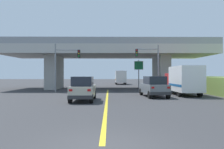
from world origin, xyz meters
TOP-DOWN VIEW (x-y plane):
  - ground at (0.00, 28.38)m, footprint 160.00×160.00m
  - overpass_bridge at (0.00, 28.38)m, footprint 30.98×10.26m
  - lane_divider_stripe at (0.00, 12.77)m, footprint 0.20×25.54m
  - suv_lead at (-1.95, 11.88)m, footprint 1.87×4.48m
  - suv_crossing at (4.61, 15.35)m, footprint 2.29×4.90m
  - box_truck at (8.14, 17.20)m, footprint 2.33×6.68m
  - traffic_signal_nearside at (5.46, 21.60)m, footprint 2.99×0.36m
  - traffic_signal_farside at (-5.41, 20.88)m, footprint 3.13×0.36m
  - highway_sign at (4.52, 26.13)m, footprint 1.31×0.17m
  - semi_truck_distant at (2.78, 44.92)m, footprint 2.33×6.65m

SIDE VIEW (x-z plane):
  - ground at x=0.00m, z-range 0.00..0.00m
  - lane_divider_stripe at x=0.00m, z-range 0.00..0.01m
  - suv_lead at x=-1.95m, z-range 0.00..2.02m
  - suv_crossing at x=4.61m, z-range 0.00..2.02m
  - box_truck at x=8.14m, z-range 0.08..3.14m
  - semi_truck_distant at x=2.78m, z-range 0.08..3.14m
  - highway_sign at x=4.52m, z-range 0.94..5.27m
  - traffic_signal_farside at x=-5.41m, z-range 0.78..6.76m
  - traffic_signal_nearside at x=5.46m, z-range 0.86..6.81m
  - overpass_bridge at x=0.00m, z-range 1.50..8.76m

